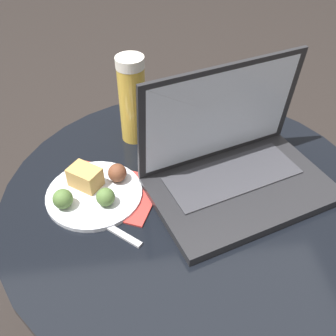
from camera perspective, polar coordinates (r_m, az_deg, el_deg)
ground_plane at (r=1.23m, az=2.21°, el=-21.56°), size 6.00×6.00×0.00m
table at (r=0.88m, az=2.90°, el=-9.49°), size 0.75×0.75×0.53m
napkin at (r=0.80m, az=-8.68°, el=-3.28°), size 0.24×0.21×0.00m
laptop at (r=0.79m, az=9.57°, el=0.58°), size 0.40×0.32×0.24m
beer_glass at (r=0.88m, az=-5.19°, el=9.83°), size 0.06×0.06×0.20m
snack_plate at (r=0.79m, az=-10.85°, el=-3.09°), size 0.19×0.19×0.05m
fork at (r=0.75m, az=-10.75°, el=-7.12°), size 0.15×0.14×0.00m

